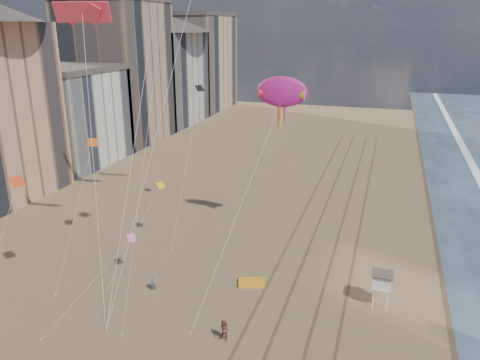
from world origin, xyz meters
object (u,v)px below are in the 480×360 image
Objects in this scene: kite_flyer_b at (224,331)px; show_kite at (282,92)px; grounded_kite at (252,283)px; kite_flyer_a at (154,283)px; lifeguard_stand at (382,281)px.

show_kite is at bearing 104.27° from kite_flyer_b.
kite_flyer_a is at bearing -172.41° from grounded_kite.
kite_flyer_a is (-8.54, -13.89, -16.22)m from show_kite.
show_kite is (-11.62, 9.95, 14.49)m from lifeguard_stand.
grounded_kite is 8.81m from kite_flyer_b.
lifeguard_stand is at bearing -40.60° from show_kite.
grounded_kite is 1.38× the size of kite_flyer_b.
lifeguard_stand is 21.07m from show_kite.
lifeguard_stand is 2.15× the size of kite_flyer_a.
kite_flyer_a is 0.83× the size of kite_flyer_b.
lifeguard_stand reaches higher than kite_flyer_a.
show_kite is at bearing 139.40° from lifeguard_stand.
kite_flyer_b is at bearing -142.59° from lifeguard_stand.
kite_flyer_b is (0.36, -8.77, 0.76)m from grounded_kite.
lifeguard_stand is 1.29× the size of grounded_kite.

